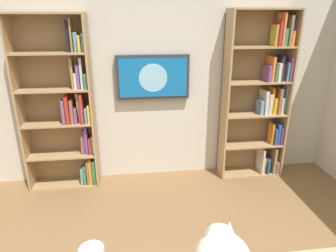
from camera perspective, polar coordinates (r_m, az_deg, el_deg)
wall_back at (r=3.59m, az=-1.91°, el=10.70°), size 4.52×0.06×2.70m
bookshelf_left at (r=3.82m, az=17.68°, el=5.31°), size 0.79×0.28×2.03m
bookshelf_right at (r=3.58m, az=-19.05°, el=3.06°), size 0.80×0.28×1.99m
wall_mounted_tv at (r=3.51m, az=-2.91°, el=9.30°), size 0.85×0.07×0.52m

